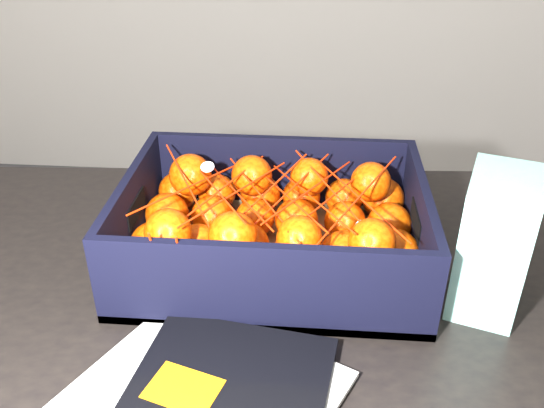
{
  "coord_description": "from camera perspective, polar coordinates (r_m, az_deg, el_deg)",
  "views": [
    {
      "loc": [
        -0.15,
        -0.64,
        1.25
      ],
      "look_at": [
        -0.21,
        0.02,
        0.86
      ],
      "focal_mm": 38.59,
      "sensor_mm": 36.0,
      "label": 1
    }
  ],
  "objects": [
    {
      "name": "table",
      "position": [
        0.84,
        -8.1,
        -15.24
      ],
      "size": [
        1.25,
        0.87,
        0.75
      ],
      "color": "black",
      "rests_on": "ground"
    },
    {
      "name": "produce_crate",
      "position": [
        0.83,
        0.17,
        -3.16
      ],
      "size": [
        0.42,
        0.31,
        0.13
      ],
      "color": "olive",
      "rests_on": "table"
    },
    {
      "name": "clementine_heap",
      "position": [
        0.83,
        0.19,
        -2.19
      ],
      "size": [
        0.4,
        0.29,
        0.11
      ],
      "color": "#E04104",
      "rests_on": "produce_crate"
    },
    {
      "name": "mesh_net",
      "position": [
        0.79,
        -0.34,
        0.73
      ],
      "size": [
        0.35,
        0.28,
        0.09
      ],
      "color": "red",
      "rests_on": "clementine_heap"
    },
    {
      "name": "retail_carton",
      "position": [
        0.78,
        20.78,
        -3.55
      ],
      "size": [
        0.11,
        0.14,
        0.18
      ],
      "primitive_type": "cube",
      "rotation": [
        0.0,
        0.0,
        -0.32
      ],
      "color": "white",
      "rests_on": "table"
    }
  ]
}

